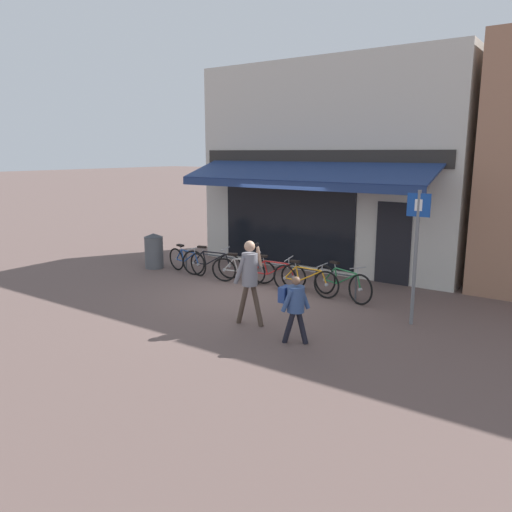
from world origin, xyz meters
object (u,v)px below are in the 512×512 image
Objects in this scene: bicycle_orange at (305,280)px; bicycle_green at (342,283)px; bicycle_red at (273,273)px; litter_bin at (154,251)px; bicycle_silver at (243,270)px; bicycle_black at (211,263)px; bicycle_blue at (187,261)px; parking_sign at (416,244)px; pedestrian_adult at (250,273)px; pedestrian_child at (294,302)px.

bicycle_green reaches higher than bicycle_orange.
bicycle_red is 1.71× the size of litter_bin.
litter_bin reaches higher than bicycle_silver.
bicycle_black reaches higher than bicycle_orange.
bicycle_blue is 6.66m from parking_sign.
bicycle_red is at bearing -10.95° from bicycle_black.
bicycle_blue reaches higher than bicycle_orange.
bicycle_green is at bearing -10.97° from bicycle_black.
bicycle_orange is 2.56m from pedestrian_adult.
pedestrian_adult is at bearing -144.65° from parking_sign.
bicycle_green is 3.04m from pedestrian_child.
bicycle_orange is at bearing 167.23° from parking_sign.
bicycle_blue is 4.68m from pedestrian_adult.
bicycle_silver is (1.94, 0.01, 0.00)m from bicycle_blue.
bicycle_silver is at bearing -15.08° from bicycle_black.
pedestrian_adult reaches higher than pedestrian_child.
bicycle_blue is 4.64m from bicycle_green.
bicycle_black is at bearing 173.14° from parking_sign.
bicycle_green is 0.66× the size of parking_sign.
pedestrian_child reaches higher than bicycle_blue.
parking_sign reaches higher than bicycle_black.
pedestrian_adult is 1.27m from pedestrian_child.
bicycle_black is (0.83, 0.06, 0.02)m from bicycle_blue.
parking_sign is at bearing -4.10° from litter_bin.
bicycle_blue is 0.83m from bicycle_black.
litter_bin is 0.39× the size of parking_sign.
bicycle_black is 0.67× the size of parking_sign.
pedestrian_adult is (0.16, -2.46, 0.69)m from bicycle_orange.
bicycle_blue is 0.94× the size of bicycle_green.
pedestrian_child is at bearing -46.45° from bicycle_black.
parking_sign reaches higher than bicycle_orange.
bicycle_orange is 1.73× the size of litter_bin.
bicycle_black is at bearing 147.65° from pedestrian_child.
bicycle_green is at bearing 156.84° from parking_sign.
parking_sign is (6.52, -0.63, 1.25)m from bicycle_blue.
pedestrian_child is (0.48, -2.97, 0.38)m from bicycle_green.
bicycle_red is (0.85, 0.11, 0.01)m from bicycle_silver.
bicycle_black is 1.01× the size of bicycle_green.
litter_bin is at bearing -166.83° from bicycle_blue.
parking_sign is (7.74, -0.55, 1.09)m from litter_bin.
bicycle_silver is 0.93× the size of bicycle_red.
bicycle_green is at bearing 84.39° from pedestrian_adult.
bicycle_blue is 1.00× the size of bicycle_silver.
bicycle_orange is at bearing -21.98° from bicycle_silver.
litter_bin reaches higher than bicycle_blue.
bicycle_red reaches higher than bicycle_blue.
parking_sign is (1.40, 2.17, 0.85)m from pedestrian_child.
bicycle_red is 0.67× the size of parking_sign.
bicycle_silver is 0.97× the size of pedestrian_adult.
bicycle_black is 3.81m from bicycle_green.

